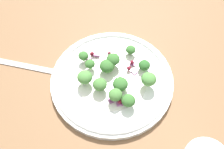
% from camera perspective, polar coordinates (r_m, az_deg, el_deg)
% --- Properties ---
extents(ground_plane, '(1.80, 1.80, 0.02)m').
position_cam_1_polar(ground_plane, '(0.52, 1.83, -1.05)').
color(ground_plane, brown).
extents(plate, '(0.24, 0.24, 0.02)m').
position_cam_1_polar(plate, '(0.50, 0.00, -1.13)').
color(plate, white).
rests_on(plate, ground_plane).
extents(dressing_pool, '(0.14, 0.14, 0.00)m').
position_cam_1_polar(dressing_pool, '(0.50, 0.00, -0.87)').
color(dressing_pool, white).
rests_on(dressing_pool, plate).
extents(broccoli_floret_0, '(0.03, 0.03, 0.03)m').
position_cam_1_polar(broccoli_floret_0, '(0.49, -1.22, 1.59)').
color(broccoli_floret_0, '#9EC684').
rests_on(broccoli_floret_0, plate).
extents(broccoli_floret_1, '(0.02, 0.02, 0.02)m').
position_cam_1_polar(broccoli_floret_1, '(0.50, -5.06, 2.23)').
color(broccoli_floret_1, '#8EB77A').
rests_on(broccoli_floret_1, plate).
extents(broccoli_floret_2, '(0.02, 0.02, 0.02)m').
position_cam_1_polar(broccoli_floret_2, '(0.51, -6.52, 4.22)').
color(broccoli_floret_2, '#9EC684').
rests_on(broccoli_floret_2, plate).
extents(broccoli_floret_3, '(0.03, 0.03, 0.03)m').
position_cam_1_polar(broccoli_floret_3, '(0.50, 0.25, 3.41)').
color(broccoli_floret_3, '#9EC684').
rests_on(broccoli_floret_3, plate).
extents(broccoli_floret_4, '(0.03, 0.03, 0.03)m').
position_cam_1_polar(broccoli_floret_4, '(0.46, 3.73, -5.93)').
color(broccoli_floret_4, '#8EB77A').
rests_on(broccoli_floret_4, plate).
extents(broccoli_floret_5, '(0.03, 0.03, 0.03)m').
position_cam_1_polar(broccoli_floret_5, '(0.47, -6.19, -0.64)').
color(broccoli_floret_5, '#8EB77A').
rests_on(broccoli_floret_5, plate).
extents(broccoli_floret_6, '(0.03, 0.03, 0.03)m').
position_cam_1_polar(broccoli_floret_6, '(0.47, 1.91, -2.21)').
color(broccoli_floret_6, '#9EC684').
rests_on(broccoli_floret_6, plate).
extents(broccoli_floret_7, '(0.02, 0.02, 0.02)m').
position_cam_1_polar(broccoli_floret_7, '(0.52, 4.28, 5.61)').
color(broccoli_floret_7, '#8EB77A').
rests_on(broccoli_floret_7, plate).
extents(broccoli_floret_8, '(0.03, 0.03, 0.03)m').
position_cam_1_polar(broccoli_floret_8, '(0.46, 1.01, -4.70)').
color(broccoli_floret_8, '#9EC684').
rests_on(broccoli_floret_8, plate).
extents(broccoli_floret_9, '(0.03, 0.03, 0.03)m').
position_cam_1_polar(broccoli_floret_9, '(0.47, 8.32, -1.09)').
color(broccoli_floret_9, '#ADD18E').
rests_on(broccoli_floret_9, plate).
extents(broccoli_floret_10, '(0.03, 0.03, 0.03)m').
position_cam_1_polar(broccoli_floret_10, '(0.47, -2.78, -2.31)').
color(broccoli_floret_10, '#9EC684').
rests_on(broccoli_floret_10, plate).
extents(broccoli_floret_11, '(0.02, 0.02, 0.02)m').
position_cam_1_polar(broccoli_floret_11, '(0.50, 7.34, 2.09)').
color(broccoli_floret_11, '#9EC684').
rests_on(broccoli_floret_11, plate).
extents(cranberry_0, '(0.01, 0.01, 0.01)m').
position_cam_1_polar(cranberry_0, '(0.50, -1.16, 1.86)').
color(cranberry_0, '#4C0A14').
rests_on(cranberry_0, plate).
extents(cranberry_1, '(0.01, 0.01, 0.01)m').
position_cam_1_polar(cranberry_1, '(0.46, 1.83, -6.10)').
color(cranberry_1, maroon).
rests_on(cranberry_1, plate).
extents(cranberry_2, '(0.01, 0.01, 0.01)m').
position_cam_1_polar(cranberry_2, '(0.52, -0.60, 4.83)').
color(cranberry_2, '#4C0A14').
rests_on(cranberry_2, plate).
extents(cranberry_3, '(0.01, 0.01, 0.01)m').
position_cam_1_polar(cranberry_3, '(0.50, 3.87, 1.44)').
color(cranberry_3, maroon).
rests_on(cranberry_3, plate).
extents(cranberry_4, '(0.01, 0.01, 0.01)m').
position_cam_1_polar(cranberry_4, '(0.52, -4.57, 4.70)').
color(cranberry_4, maroon).
rests_on(cranberry_4, plate).
extents(cranberry_5, '(0.01, 0.01, 0.01)m').
position_cam_1_polar(cranberry_5, '(0.51, 4.57, 2.79)').
color(cranberry_5, maroon).
rests_on(cranberry_5, plate).
extents(onion_bit_0, '(0.02, 0.02, 0.01)m').
position_cam_1_polar(onion_bit_0, '(0.47, -0.13, -5.71)').
color(onion_bit_0, '#843D75').
rests_on(onion_bit_0, plate).
extents(onion_bit_1, '(0.02, 0.02, 0.00)m').
position_cam_1_polar(onion_bit_1, '(0.50, 5.09, 0.56)').
color(onion_bit_1, '#843D75').
rests_on(onion_bit_1, plate).
extents(onion_bit_2, '(0.01, 0.01, 0.00)m').
position_cam_1_polar(onion_bit_2, '(0.51, 4.69, 2.46)').
color(onion_bit_2, '#934C84').
rests_on(onion_bit_2, plate).
extents(onion_bit_3, '(0.01, 0.01, 0.00)m').
position_cam_1_polar(onion_bit_3, '(0.52, -5.37, 3.56)').
color(onion_bit_3, '#934C84').
rests_on(onion_bit_3, plate).
extents(onion_bit_4, '(0.01, 0.01, 0.01)m').
position_cam_1_polar(onion_bit_4, '(0.52, -3.53, 4.53)').
color(onion_bit_4, '#934C84').
rests_on(onion_bit_4, plate).
extents(onion_bit_5, '(0.01, 0.01, 0.00)m').
position_cam_1_polar(onion_bit_5, '(0.47, 1.71, -6.56)').
color(onion_bit_5, '#A35B93').
rests_on(onion_bit_5, plate).
extents(fork, '(0.03, 0.19, 0.01)m').
position_cam_1_polar(fork, '(0.54, -16.06, 1.27)').
color(fork, silver).
rests_on(fork, ground_plane).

